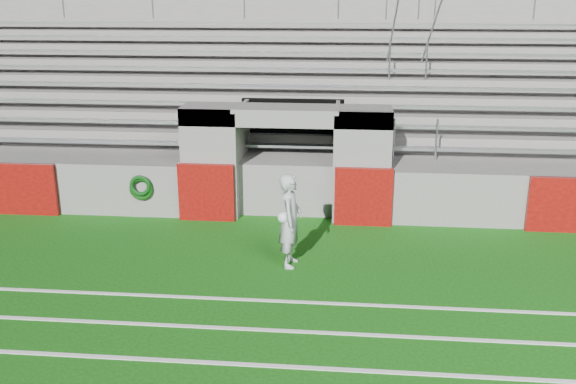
# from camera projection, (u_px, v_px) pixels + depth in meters

# --- Properties ---
(ground) EXTENTS (90.00, 90.00, 0.00)m
(ground) POSITION_uv_depth(u_px,v_px,m) (268.00, 276.00, 12.02)
(ground) COLOR #104F0D
(ground) RESTS_ON ground
(stadium_structure) EXTENTS (26.00, 8.48, 5.42)m
(stadium_structure) POSITION_uv_depth(u_px,v_px,m) (301.00, 118.00, 19.15)
(stadium_structure) COLOR slate
(stadium_structure) RESTS_ON ground
(goalkeeper_with_ball) EXTENTS (0.49, 0.70, 1.84)m
(goalkeeper_with_ball) POSITION_uv_depth(u_px,v_px,m) (290.00, 220.00, 12.25)
(goalkeeper_with_ball) COLOR #AAAEB4
(goalkeeper_with_ball) RESTS_ON ground
(hose_coil) EXTENTS (0.57, 0.15, 0.63)m
(hose_coil) POSITION_uv_depth(u_px,v_px,m) (141.00, 187.00, 14.88)
(hose_coil) COLOR #0C390B
(hose_coil) RESTS_ON ground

